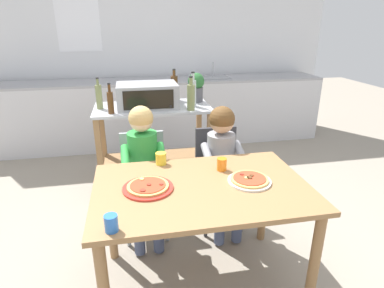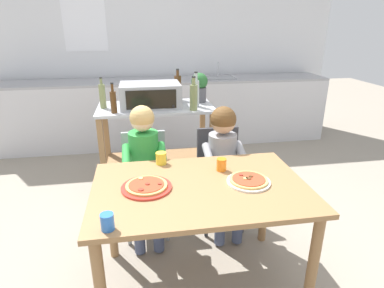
{
  "view_description": "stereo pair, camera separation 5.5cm",
  "coord_description": "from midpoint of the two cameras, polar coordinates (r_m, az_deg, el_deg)",
  "views": [
    {
      "loc": [
        -0.38,
        -1.64,
        1.63
      ],
      "look_at": [
        0.0,
        0.3,
        0.87
      ],
      "focal_mm": 30.0,
      "sensor_mm": 36.0,
      "label": 1
    },
    {
      "loc": [
        -0.33,
        -1.65,
        1.63
      ],
      "look_at": [
        0.0,
        0.3,
        0.87
      ],
      "focal_mm": 30.0,
      "sensor_mm": 36.0,
      "label": 2
    }
  ],
  "objects": [
    {
      "name": "ground_plane",
      "position": [
        3.32,
        -2.19,
        -8.45
      ],
      "size": [
        12.28,
        12.28,
        0.0
      ],
      "primitive_type": "plane",
      "color": "gray"
    },
    {
      "name": "back_wall_tiled",
      "position": [
        4.8,
        -5.55,
        17.53
      ],
      "size": [
        5.07,
        0.13,
        2.7
      ],
      "color": "silver",
      "rests_on": "ground"
    },
    {
      "name": "kitchen_counter",
      "position": [
        4.54,
        -4.71,
        5.78
      ],
      "size": [
        4.56,
        0.6,
        1.09
      ],
      "color": "silver",
      "rests_on": "ground"
    },
    {
      "name": "kitchen_island_cart",
      "position": [
        3.18,
        -5.79,
        1.65
      ],
      "size": [
        1.09,
        0.56,
        0.87
      ],
      "color": "#B7BABF",
      "rests_on": "ground"
    },
    {
      "name": "toaster_oven",
      "position": [
        3.06,
        -6.9,
        8.63
      ],
      "size": [
        0.55,
        0.39,
        0.22
      ],
      "color": "#999BA0",
      "rests_on": "kitchen_island_cart"
    },
    {
      "name": "bottle_brown_beer",
      "position": [
        3.31,
        -2.06,
        10.04
      ],
      "size": [
        0.07,
        0.07,
        0.32
      ],
      "color": "#4C2D14",
      "rests_on": "kitchen_island_cart"
    },
    {
      "name": "bottle_dark_olive_oil",
      "position": [
        2.9,
        -13.27,
        7.41
      ],
      "size": [
        0.05,
        0.05,
        0.27
      ],
      "color": "#4C2D14",
      "rests_on": "kitchen_island_cart"
    },
    {
      "name": "bottle_tall_green_wine",
      "position": [
        3.09,
        -15.13,
        8.29
      ],
      "size": [
        0.06,
        0.06,
        0.29
      ],
      "color": "olive",
      "rests_on": "kitchen_island_cart"
    },
    {
      "name": "bottle_squat_spirits",
      "position": [
        3.05,
        1.22,
        9.18
      ],
      "size": [
        0.06,
        0.06,
        0.33
      ],
      "color": "#ADB7B2",
      "rests_on": "kitchen_island_cart"
    },
    {
      "name": "bottle_slim_sauce",
      "position": [
        2.91,
        0.84,
        8.42
      ],
      "size": [
        0.07,
        0.07,
        0.31
      ],
      "color": "olive",
      "rests_on": "kitchen_island_cart"
    },
    {
      "name": "potted_herb_plant",
      "position": [
        3.23,
        1.83,
        10.21
      ],
      "size": [
        0.16,
        0.16,
        0.29
      ],
      "color": "#4C4C51",
      "rests_on": "kitchen_island_cart"
    },
    {
      "name": "dining_table",
      "position": [
        1.96,
        2.28,
        -10.02
      ],
      "size": [
        1.27,
        0.83,
        0.72
      ],
      "color": "olive",
      "rests_on": "ground"
    },
    {
      "name": "dining_chair_left",
      "position": [
        2.59,
        -7.69,
        -5.64
      ],
      "size": [
        0.36,
        0.36,
        0.81
      ],
      "color": "gray",
      "rests_on": "ground"
    },
    {
      "name": "dining_chair_right",
      "position": [
        2.66,
        5.51,
        -4.71
      ],
      "size": [
        0.36,
        0.36,
        0.81
      ],
      "color": "#333338",
      "rests_on": "ground"
    },
    {
      "name": "child_in_green_shirt",
      "position": [
        2.4,
        -7.78,
        -2.94
      ],
      "size": [
        0.32,
        0.42,
        1.05
      ],
      "color": "#424C6B",
      "rests_on": "ground"
    },
    {
      "name": "child_in_grey_shirt",
      "position": [
        2.48,
        6.35,
        -2.01
      ],
      "size": [
        0.32,
        0.42,
        1.02
      ],
      "color": "#424C6B",
      "rests_on": "ground"
    },
    {
      "name": "pizza_plate_red_rimmed",
      "position": [
        1.89,
        -7.26,
        -7.5
      ],
      "size": [
        0.29,
        0.29,
        0.03
      ],
      "color": "red",
      "rests_on": "dining_table"
    },
    {
      "name": "pizza_plate_white",
      "position": [
        1.97,
        10.81,
        -6.44
      ],
      "size": [
        0.26,
        0.26,
        0.03
      ],
      "color": "white",
      "rests_on": "dining_table"
    },
    {
      "name": "drinking_cup_orange",
      "position": [
        2.09,
        6.01,
        -3.66
      ],
      "size": [
        0.06,
        0.06,
        0.08
      ],
      "primitive_type": "cylinder",
      "color": "orange",
      "rests_on": "dining_table"
    },
    {
      "name": "drinking_cup_yellow",
      "position": [
        2.18,
        -4.81,
        -2.53
      ],
      "size": [
        0.07,
        0.07,
        0.08
      ],
      "primitive_type": "cylinder",
      "color": "yellow",
      "rests_on": "dining_table"
    },
    {
      "name": "drinking_cup_blue",
      "position": [
        1.57,
        -13.82,
        -13.3
      ],
      "size": [
        0.06,
        0.06,
        0.08
      ],
      "primitive_type": "cylinder",
      "color": "blue",
      "rests_on": "dining_table"
    }
  ]
}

